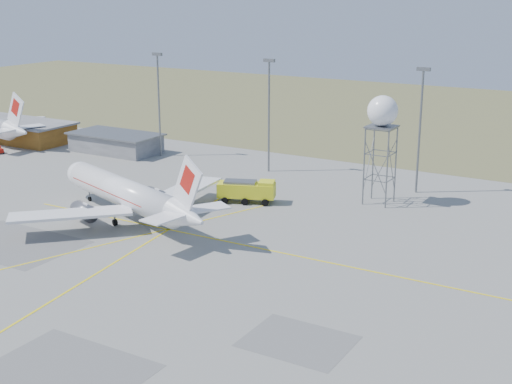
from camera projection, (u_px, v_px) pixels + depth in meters
The scene contains 10 objects.
ground at pixel (32, 322), 71.84m from camera, with size 400.00×400.00×0.00m, color gray.
grass_strip at pixel (440, 116), 187.78m from camera, with size 400.00×120.00×0.03m, color brown.
building_orange at pixel (7, 129), 159.25m from camera, with size 33.00×12.00×4.30m.
building_grey at pixel (116, 143), 146.29m from camera, with size 19.00×10.00×3.90m.
mast_a at pixel (159, 96), 140.29m from camera, with size 2.20×0.50×20.50m.
mast_b at pixel (269, 106), 128.07m from camera, with size 2.20×0.50×20.50m.
mast_c at pixel (420, 120), 114.39m from camera, with size 2.20×0.50×20.50m.
airliner_main at pixel (126, 194), 102.99m from camera, with size 35.34×33.26×12.36m.
radar_tower at pixel (381, 144), 109.18m from camera, with size 4.68×4.68×16.94m.
fire_truck at pixel (248, 192), 111.69m from camera, with size 9.45×6.08×3.59m.
Camera 1 is at (52.75, -44.90, 32.34)m, focal length 50.00 mm.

